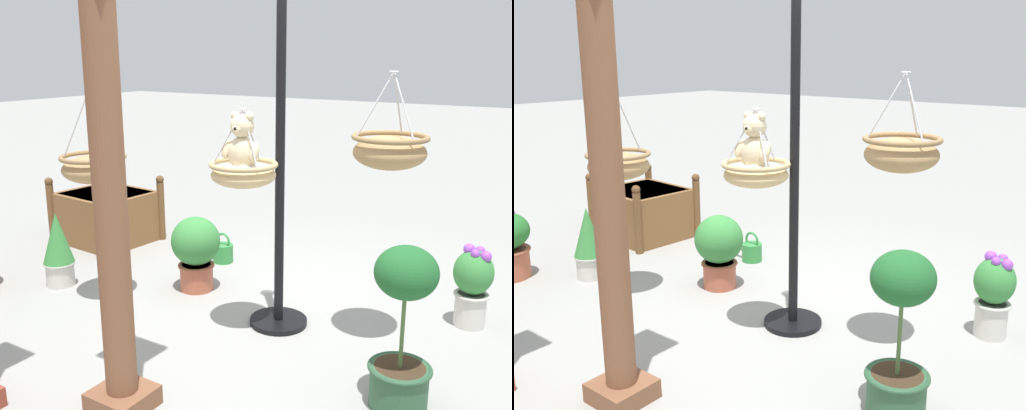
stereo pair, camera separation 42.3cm
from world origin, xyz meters
The scene contains 13 objects.
ground_plane centered at (0.00, 0.00, 0.00)m, with size 40.00×40.00×0.00m, color gray.
display_pole_central centered at (-0.11, -0.03, 0.80)m, with size 0.44×0.44×2.54m.
hanging_basket_with_teddy centered at (0.04, 0.22, 1.21)m, with size 0.48×0.48×0.55m.
teddy_bear centered at (0.04, 0.24, 1.39)m, with size 0.29×0.25×0.42m.
hanging_basket_left_high centered at (-0.88, -0.14, 1.40)m, with size 0.51×0.51×0.64m.
hanging_basket_right_low centered at (1.35, 0.38, 1.14)m, with size 0.52×0.52×0.73m.
greenhouse_pillar_left centered at (0.10, 1.41, 1.42)m, with size 0.35×0.35×2.93m.
wooden_planter_box centered at (2.51, -0.80, 0.30)m, with size 1.03×0.94×0.72m.
potted_plant_bushy_green centered at (-1.26, 0.54, 0.51)m, with size 0.37×0.37×0.99m.
potted_plant_conical_shrub centered at (-1.36, -0.78, 0.34)m, with size 0.29×0.29×0.65m.
potted_plant_trailing_ivy centered at (1.92, 0.34, 0.34)m, with size 0.28×0.28×0.67m.
potted_plant_broad_leaf centered at (0.84, -0.24, 0.37)m, with size 0.43×0.43×0.66m.
watering_can centered at (1.05, -0.93, 0.10)m, with size 0.35×0.20×0.30m.
Camera 2 is at (-2.52, 3.31, 2.03)m, focal length 41.13 mm.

